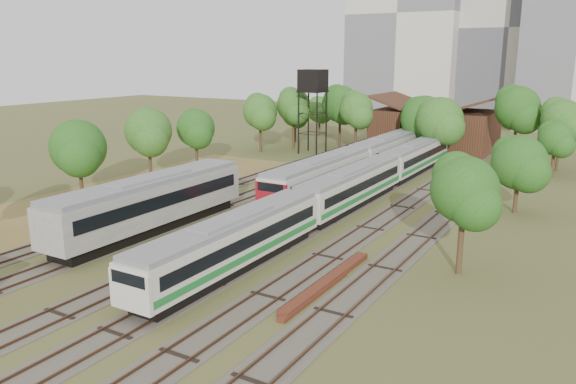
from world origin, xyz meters
The scene contains 16 objects.
ground centered at (0.00, 0.00, 0.00)m, with size 240.00×240.00×0.00m, color #475123.
dry_grass_patch centered at (-18.00, 8.00, 0.02)m, with size 14.00×60.00×0.04m, color brown.
tracks centered at (-0.67, 25.00, 0.04)m, with size 24.60×80.00×0.19m.
railcar_red_set centered at (-2.00, 33.34, 1.91)m, with size 2.92×34.58×3.60m.
railcar_green_set centered at (2.00, 22.98, 1.76)m, with size 2.69×52.08×3.32m.
railcar_rear centered at (-2.00, 60.59, 1.92)m, with size 2.93×16.08×3.63m.
old_grey_coach centered at (-8.00, 8.83, 2.24)m, with size 3.31×18.00×4.10m.
water_tower centered at (-14.22, 45.97, 9.42)m, with size 3.23×3.23×11.17m.
rail_pile_near centered at (8.00, 6.50, 0.17)m, with size 0.68×10.25×0.34m, color #602B1B.
rail_pile_far centered at (8.20, 4.59, 0.12)m, with size 0.46×7.35×0.24m, color #602B1B.
maintenance_shed centered at (-1.00, 57.98, 2.91)m, with size 16.45×11.55×7.58m.
tree_band_left centered at (-20.65, 22.79, 5.03)m, with size 8.04×76.08×8.73m.
tree_band_far centered at (-1.07, 49.78, 5.80)m, with size 38.51×10.37×9.39m.
tree_band_right centered at (14.77, 27.24, 4.55)m, with size 5.42×37.17×7.25m.
tower_left centered at (-18.00, 95.00, 21.00)m, with size 22.00×16.00×42.00m, color beige.
tower_centre centered at (2.00, 100.00, 18.00)m, with size 20.00×18.00×36.00m, color #B7B2A6.
Camera 1 is at (21.52, -20.82, 12.90)m, focal length 35.00 mm.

